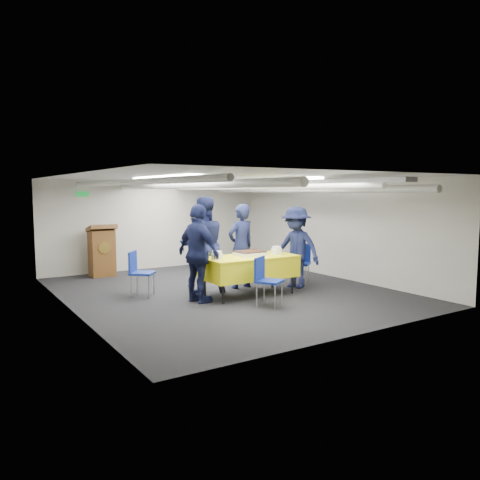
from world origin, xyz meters
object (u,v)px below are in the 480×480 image
object	(u,v)px
chair_left	(138,269)
sailor_a	(241,246)
serving_table	(249,267)
sheet_cake	(250,253)
chair_right	(301,259)
sailor_c	(199,254)
sailor_d	(296,247)
podium	(102,251)
sailor_b	(203,245)
chair_near	(265,276)

from	to	relation	value
chair_left	sailor_a	bearing A→B (deg)	-11.64
serving_table	sheet_cake	size ratio (longest dim) A/B	3.32
chair_right	sailor_c	size ratio (longest dim) A/B	0.49
sailor_c	sailor_d	distance (m)	2.33
podium	chair_left	bearing A→B (deg)	-90.93
sailor_a	sailor_c	distance (m)	1.49
chair_right	chair_left	size ratio (longest dim) A/B	1.00
chair_right	chair_left	xyz separation A→B (m)	(-3.45, 0.74, 0.00)
sheet_cake	sailor_d	world-z (taller)	sailor_d
sailor_b	sailor_a	bearing A→B (deg)	-171.87
sailor_b	podium	bearing A→B (deg)	-57.43
chair_left	sailor_a	world-z (taller)	sailor_a
sailor_b	serving_table	bearing A→B (deg)	141.71
chair_near	sailor_a	bearing A→B (deg)	72.32
chair_left	sailor_c	xyz separation A→B (m)	(0.74, -1.08, 0.37)
sailor_b	chair_near	bearing A→B (deg)	114.16
sheet_cake	sailor_d	bearing A→B (deg)	0.85
sailor_b	sailor_d	world-z (taller)	sailor_b
chair_near	sailor_b	bearing A→B (deg)	103.61
chair_left	sailor_d	xyz separation A→B (m)	(3.08, -1.02, 0.32)
sailor_a	chair_right	bearing A→B (deg)	160.55
sailor_c	sailor_b	bearing A→B (deg)	-45.90
chair_near	sailor_a	world-z (taller)	sailor_a
serving_table	sailor_b	size ratio (longest dim) A/B	0.96
chair_right	sailor_b	xyz separation A→B (m)	(-2.23, 0.34, 0.43)
sailor_a	sailor_b	world-z (taller)	sailor_b
chair_left	sailor_d	bearing A→B (deg)	-18.35
serving_table	sailor_d	xyz separation A→B (m)	(1.24, 0.09, 0.29)
sheet_cake	sailor_b	bearing A→B (deg)	136.83
serving_table	sailor_a	xyz separation A→B (m)	(0.24, 0.68, 0.32)
chair_near	chair_right	xyz separation A→B (m)	(1.85, 1.23, 0.00)
sheet_cake	sailor_c	xyz separation A→B (m)	(-1.16, -0.05, 0.08)
sheet_cake	chair_right	size ratio (longest dim) A/B	0.64
serving_table	chair_left	bearing A→B (deg)	148.89
sailor_b	sailor_c	distance (m)	0.84
serving_table	sailor_b	world-z (taller)	sailor_b
chair_right	sheet_cake	bearing A→B (deg)	-168.90
chair_right	sailor_d	world-z (taller)	sailor_d
chair_near	sailor_c	xyz separation A→B (m)	(-0.85, 0.88, 0.37)
sailor_d	podium	bearing A→B (deg)	-157.85
sailor_b	sailor_c	size ratio (longest dim) A/B	1.07
chair_near	sailor_a	size ratio (longest dim) A/B	0.50
podium	chair_right	size ratio (longest dim) A/B	1.44
serving_table	sailor_b	xyz separation A→B (m)	(-0.63, 0.72, 0.40)
chair_right	sailor_b	world-z (taller)	sailor_b
serving_table	sailor_a	bearing A→B (deg)	70.30
podium	chair_right	world-z (taller)	podium
serving_table	podium	xyz separation A→B (m)	(-1.80, 3.62, 0.05)
chair_near	sailor_c	distance (m)	1.28
chair_near	sailor_b	xyz separation A→B (m)	(-0.38, 1.58, 0.43)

